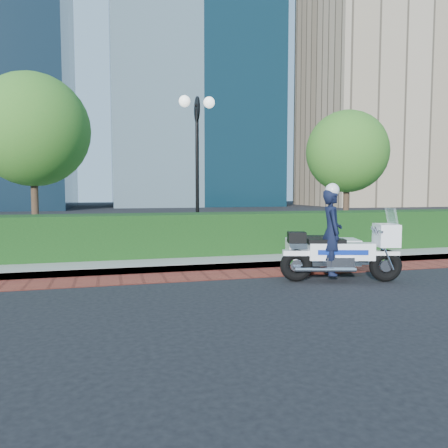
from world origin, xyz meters
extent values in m
plane|color=black|center=(0.00, 0.00, 0.00)|extent=(120.00, 120.00, 0.00)
cube|color=maroon|center=(0.00, 1.50, 0.01)|extent=(60.00, 1.00, 0.01)
cube|color=gray|center=(0.00, 6.00, 0.07)|extent=(60.00, 8.00, 0.15)
cube|color=black|center=(0.00, 3.60, 0.65)|extent=(18.00, 1.20, 1.00)
cylinder|color=black|center=(1.00, 5.20, 0.30)|extent=(0.30, 0.30, 0.30)
cylinder|color=black|center=(1.00, 5.20, 2.15)|extent=(0.10, 0.10, 3.70)
cylinder|color=black|center=(1.00, 5.20, 4.00)|extent=(0.04, 0.70, 0.70)
sphere|color=white|center=(0.65, 5.20, 4.20)|extent=(0.32, 0.32, 0.32)
sphere|color=white|center=(1.35, 5.20, 4.20)|extent=(0.32, 0.32, 0.32)
cylinder|color=#332319|center=(-3.50, 6.50, 1.23)|extent=(0.20, 0.20, 2.17)
sphere|color=#1A691D|center=(-3.50, 6.50, 3.44)|extent=(3.20, 3.20, 3.20)
cylinder|color=#332319|center=(6.50, 6.50, 1.11)|extent=(0.20, 0.20, 1.92)
sphere|color=#1A691D|center=(6.50, 6.50, 3.05)|extent=(2.80, 2.80, 2.80)
cube|color=black|center=(8.00, 44.00, 23.00)|extent=(18.00, 15.00, 46.00)
cube|color=gray|center=(28.00, 38.00, 14.00)|extent=(14.00, 12.00, 28.00)
torus|color=black|center=(1.96, 0.51, 0.31)|extent=(0.64, 0.34, 0.61)
torus|color=black|center=(3.58, 0.06, 0.31)|extent=(0.64, 0.34, 0.61)
cube|color=white|center=(2.77, 0.28, 0.58)|extent=(1.25, 0.61, 0.32)
cube|color=silver|center=(2.72, 0.30, 0.35)|extent=(0.59, 0.50, 0.26)
cube|color=white|center=(3.58, 0.06, 0.89)|extent=(0.50, 0.59, 0.42)
cube|color=silver|center=(3.67, 0.03, 1.21)|extent=(0.23, 0.48, 0.37)
cube|color=black|center=(2.50, 0.36, 0.76)|extent=(0.75, 0.46, 0.09)
cube|color=black|center=(1.96, 0.51, 0.84)|extent=(0.39, 0.37, 0.20)
cube|color=white|center=(2.80, 1.10, 0.47)|extent=(1.57, 1.02, 0.51)
cube|color=black|center=(2.71, 1.12, 0.75)|extent=(0.75, 0.62, 0.07)
torus|color=black|center=(2.83, 1.55, 0.23)|extent=(0.49, 0.27, 0.47)
imported|color=black|center=(2.59, 0.33, 0.94)|extent=(0.53, 0.67, 1.61)
sphere|color=white|center=(2.59, 0.33, 1.73)|extent=(0.26, 0.26, 0.26)
camera|label=1|loc=(-1.44, -7.02, 1.72)|focal=35.00mm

